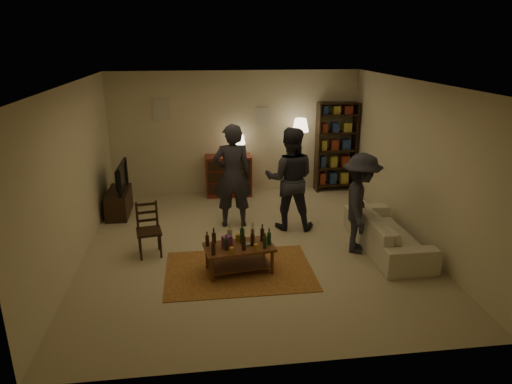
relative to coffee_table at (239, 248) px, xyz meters
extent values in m
plane|color=#C6B793|center=(0.31, 0.86, -0.38)|extent=(6.00, 6.00, 0.00)
plane|color=beige|center=(0.31, 3.86, 0.97)|extent=(5.50, 0.00, 5.50)
plane|color=beige|center=(-2.44, 0.86, 0.97)|extent=(0.00, 6.00, 6.00)
plane|color=beige|center=(3.06, 0.86, 0.97)|extent=(0.00, 6.00, 6.00)
plane|color=beige|center=(0.31, -2.14, 0.97)|extent=(5.50, 0.00, 5.50)
plane|color=white|center=(0.31, 0.86, 2.32)|extent=(6.00, 6.00, 0.00)
cube|color=beige|center=(-1.29, 3.84, 1.52)|extent=(0.35, 0.03, 0.45)
cube|color=beige|center=(0.91, 3.84, 1.32)|extent=(0.30, 0.03, 0.40)
cube|color=maroon|center=(0.01, 0.00, -0.38)|extent=(2.20, 1.50, 0.01)
cube|color=brown|center=(0.01, 0.00, 0.01)|extent=(1.09, 0.70, 0.04)
cube|color=brown|center=(0.01, 0.00, -0.27)|extent=(0.98, 0.59, 0.02)
cylinder|color=brown|center=(-0.41, -0.28, -0.20)|extent=(0.05, 0.05, 0.38)
cylinder|color=brown|center=(0.48, -0.15, -0.20)|extent=(0.05, 0.05, 0.38)
cylinder|color=brown|center=(-0.47, 0.15, -0.20)|extent=(0.05, 0.05, 0.38)
cylinder|color=brown|center=(0.42, 0.28, -0.20)|extent=(0.05, 0.05, 0.38)
cylinder|color=#B28429|center=(-0.37, -0.10, 0.08)|extent=(0.07, 0.07, 0.10)
cylinder|color=#B28429|center=(-0.12, -0.22, 0.08)|extent=(0.07, 0.07, 0.09)
cylinder|color=#B28429|center=(0.00, 0.18, 0.09)|extent=(0.07, 0.07, 0.11)
cylinder|color=#B28429|center=(0.24, -0.16, 0.08)|extent=(0.07, 0.07, 0.09)
cube|color=#7F3086|center=(-0.17, -0.01, 0.12)|extent=(0.17, 0.14, 0.18)
cylinder|color=gray|center=(0.13, 0.00, 0.05)|extent=(0.12, 0.12, 0.03)
cube|color=black|center=(-1.37, 0.73, 0.03)|extent=(0.44, 0.44, 0.04)
cylinder|color=black|center=(-1.50, 0.55, -0.18)|extent=(0.04, 0.04, 0.40)
cylinder|color=black|center=(-1.19, 0.60, -0.18)|extent=(0.04, 0.04, 0.40)
cylinder|color=black|center=(-1.55, 0.86, -0.18)|extent=(0.04, 0.04, 0.40)
cylinder|color=black|center=(-1.25, 0.91, -0.18)|extent=(0.04, 0.04, 0.40)
cube|color=black|center=(-1.40, 0.88, 0.27)|extent=(0.31, 0.08, 0.46)
cube|color=black|center=(-2.14, 2.66, -0.13)|extent=(0.40, 1.00, 0.50)
imported|color=black|center=(-2.12, 2.66, 0.39)|extent=(0.13, 0.97, 0.56)
cube|color=maroon|center=(0.11, 3.58, 0.07)|extent=(1.00, 0.48, 0.90)
cube|color=black|center=(0.11, 3.33, -0.16)|extent=(0.92, 0.02, 0.22)
cube|color=black|center=(0.11, 3.33, 0.10)|extent=(0.92, 0.02, 0.22)
cube|color=black|center=(0.11, 3.33, 0.36)|extent=(0.92, 0.02, 0.22)
cylinder|color=black|center=(0.36, 3.58, 0.54)|extent=(0.12, 0.12, 0.04)
cylinder|color=black|center=(0.36, 3.58, 0.67)|extent=(0.02, 0.02, 0.22)
cone|color=#FFE5B2|center=(0.36, 3.58, 0.88)|extent=(0.26, 0.26, 0.20)
cube|color=black|center=(2.13, 3.64, 0.62)|extent=(0.04, 0.34, 2.00)
cube|color=black|center=(2.99, 3.64, 0.62)|extent=(0.04, 0.34, 2.00)
cube|color=black|center=(2.56, 3.64, -0.23)|extent=(0.90, 0.34, 0.03)
cube|color=black|center=(2.56, 3.64, 0.17)|extent=(0.90, 0.34, 0.03)
cube|color=black|center=(2.56, 3.64, 0.57)|extent=(0.90, 0.34, 0.03)
cube|color=black|center=(2.56, 3.64, 0.97)|extent=(0.90, 0.34, 0.03)
cube|color=black|center=(2.56, 3.64, 1.37)|extent=(0.90, 0.34, 0.03)
cube|color=black|center=(2.56, 3.64, 1.62)|extent=(0.90, 0.34, 0.03)
cube|color=maroon|center=(2.26, 3.64, -0.09)|extent=(0.12, 0.22, 0.26)
cube|color=navy|center=(2.51, 3.64, -0.09)|extent=(0.15, 0.22, 0.26)
cube|color=#A99A38|center=(2.78, 3.64, -0.09)|extent=(0.18, 0.22, 0.26)
cube|color=navy|center=(2.26, 3.64, 0.30)|extent=(0.12, 0.22, 0.24)
cube|color=#A99A38|center=(2.51, 3.64, 0.30)|extent=(0.15, 0.22, 0.24)
cube|color=maroon|center=(2.78, 3.64, 0.30)|extent=(0.18, 0.22, 0.24)
cube|color=#A99A38|center=(2.26, 3.64, 0.69)|extent=(0.12, 0.22, 0.22)
cube|color=maroon|center=(2.51, 3.64, 0.69)|extent=(0.15, 0.22, 0.22)
cube|color=navy|center=(2.78, 3.64, 0.69)|extent=(0.18, 0.22, 0.22)
cube|color=maroon|center=(2.26, 3.64, 1.08)|extent=(0.12, 0.22, 0.20)
cube|color=navy|center=(2.51, 3.64, 1.08)|extent=(0.15, 0.22, 0.20)
cube|color=#A99A38|center=(2.78, 3.64, 1.08)|extent=(0.18, 0.22, 0.20)
cube|color=navy|center=(2.26, 3.64, 1.47)|extent=(0.12, 0.22, 0.18)
cube|color=#A99A38|center=(2.51, 3.64, 1.47)|extent=(0.15, 0.22, 0.18)
cube|color=maroon|center=(2.78, 3.64, 1.47)|extent=(0.18, 0.22, 0.18)
cylinder|color=black|center=(1.68, 3.45, -0.37)|extent=(0.28, 0.28, 0.03)
cylinder|color=black|center=(1.68, 3.45, 0.37)|extent=(0.03, 0.03, 1.52)
cone|color=#FFE5B2|center=(1.68, 3.45, 1.18)|extent=(0.36, 0.36, 0.28)
imported|color=beige|center=(2.51, 0.46, -0.08)|extent=(0.81, 2.08, 0.61)
imported|color=#27252D|center=(0.07, 1.81, 0.58)|extent=(0.72, 0.48, 1.93)
imported|color=#25252D|center=(1.08, 1.58, 0.55)|extent=(1.04, 0.88, 1.88)
imported|color=#26262E|center=(2.01, 0.46, 0.44)|extent=(0.94, 1.21, 1.65)
camera|label=1|loc=(-0.54, -6.13, 2.95)|focal=32.00mm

